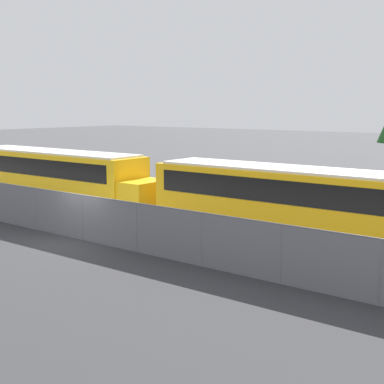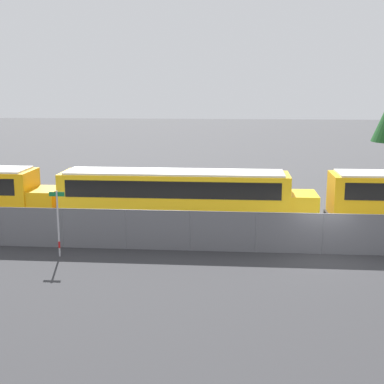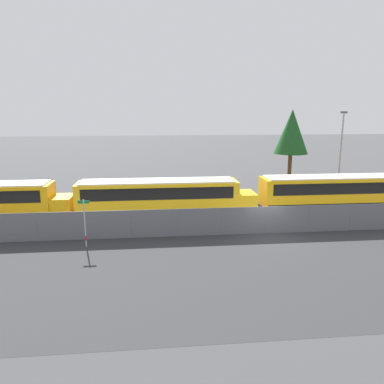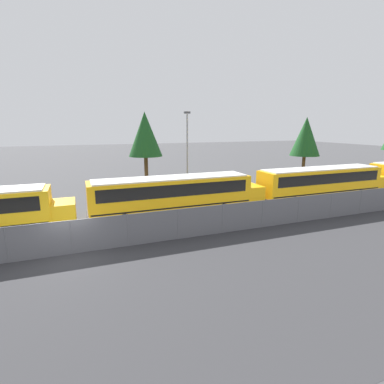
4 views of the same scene
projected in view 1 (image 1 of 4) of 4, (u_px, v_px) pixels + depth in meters
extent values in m
plane|color=#424244|center=(83.00, 240.00, 22.03)|extent=(200.00, 200.00, 0.00)
cube|color=#9EA0A5|center=(82.00, 218.00, 21.88)|extent=(97.05, 0.03, 1.89)
cube|color=slate|center=(82.00, 218.00, 21.87)|extent=(97.05, 0.01, 1.89)
cylinder|color=slate|center=(82.00, 195.00, 21.73)|extent=(97.05, 0.05, 0.05)
cylinder|color=slate|center=(37.00, 209.00, 23.70)|extent=(0.07, 0.07, 1.89)
cylinder|color=slate|center=(82.00, 218.00, 21.88)|extent=(0.07, 0.07, 1.89)
cylinder|color=slate|center=(137.00, 228.00, 20.06)|extent=(0.07, 0.07, 1.89)
cylinder|color=slate|center=(202.00, 240.00, 18.24)|extent=(0.07, 0.07, 1.89)
cylinder|color=slate|center=(281.00, 254.00, 16.43)|extent=(0.07, 0.07, 1.89)
cylinder|color=slate|center=(380.00, 273.00, 14.61)|extent=(0.07, 0.07, 1.89)
cube|color=yellow|center=(52.00, 175.00, 29.44)|extent=(12.22, 2.50, 2.49)
cube|color=black|center=(52.00, 165.00, 29.35)|extent=(11.25, 2.54, 0.90)
cube|color=black|center=(53.00, 187.00, 29.55)|extent=(11.98, 2.53, 0.10)
cube|color=yellow|center=(144.00, 196.00, 25.41)|extent=(1.47, 2.30, 1.49)
cube|color=silver|center=(51.00, 151.00, 29.24)|extent=(11.61, 2.25, 0.10)
cylinder|color=black|center=(116.00, 201.00, 28.25)|extent=(0.98, 0.28, 0.98)
cylinder|color=black|center=(83.00, 208.00, 26.47)|extent=(0.98, 0.28, 0.98)
cylinder|color=black|center=(29.00, 188.00, 32.79)|extent=(0.98, 0.28, 0.98)
cube|color=#EDA80F|center=(293.00, 202.00, 21.09)|extent=(12.22, 2.50, 2.49)
cube|color=black|center=(294.00, 188.00, 21.00)|extent=(11.25, 2.54, 0.90)
cube|color=black|center=(293.00, 219.00, 21.20)|extent=(11.98, 2.53, 0.10)
cube|color=black|center=(173.00, 211.00, 24.95)|extent=(0.12, 2.50, 0.24)
cube|color=silver|center=(294.00, 169.00, 20.88)|extent=(11.61, 2.25, 0.10)
cylinder|color=black|center=(378.00, 254.00, 18.12)|extent=(0.98, 0.28, 0.98)
cylinder|color=black|center=(229.00, 216.00, 24.44)|extent=(0.98, 0.28, 0.98)
cylinder|color=black|center=(199.00, 225.00, 22.67)|extent=(0.98, 0.28, 0.98)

